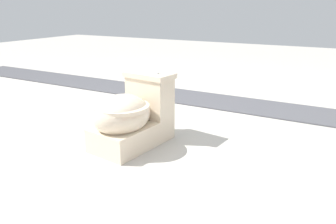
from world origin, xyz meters
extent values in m
plane|color=#B7B2A8|center=(0.00, 0.00, 0.00)|extent=(14.00, 14.00, 0.00)
cube|color=#4C4C51|center=(-1.26, 0.50, 0.01)|extent=(0.56, 8.00, 0.01)
cube|color=beige|center=(0.12, 0.30, 0.09)|extent=(0.64, 0.42, 0.17)
ellipsoid|color=beige|center=(0.22, 0.28, 0.26)|extent=(0.48, 0.42, 0.28)
cylinder|color=beige|center=(0.22, 0.28, 0.32)|extent=(0.44, 0.44, 0.03)
cube|color=beige|center=(-0.09, 0.32, 0.32)|extent=(0.22, 0.36, 0.30)
cube|color=beige|center=(-0.09, 0.32, 0.49)|extent=(0.25, 0.39, 0.04)
cylinder|color=silver|center=(-0.08, 0.40, 0.51)|extent=(0.02, 0.02, 0.01)
camera|label=1|loc=(1.95, 1.60, 0.98)|focal=35.00mm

